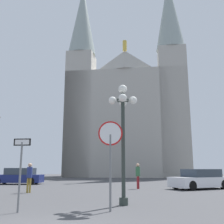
% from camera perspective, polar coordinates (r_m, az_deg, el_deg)
% --- Properties ---
extents(cathedral, '(21.03, 13.13, 35.80)m').
position_cam_1_polar(cathedral, '(47.68, 3.20, 0.38)').
color(cathedral, '#ADA89E').
rests_on(cathedral, ground).
extents(stop_sign, '(0.89, 0.08, 3.15)m').
position_cam_1_polar(stop_sign, '(9.80, -0.34, -7.15)').
color(stop_sign, slate).
rests_on(stop_sign, ground).
extents(one_way_arrow_sign, '(0.62, 0.07, 2.49)m').
position_cam_1_polar(one_way_arrow_sign, '(10.06, -18.70, -10.64)').
color(one_way_arrow_sign, slate).
rests_on(one_way_arrow_sign, ground).
extents(street_lamp, '(1.23, 1.23, 5.04)m').
position_cam_1_polar(street_lamp, '(11.51, 2.33, -2.43)').
color(street_lamp, '#2D3833').
rests_on(street_lamp, ground).
extents(parked_car_near_white, '(4.64, 3.68, 1.39)m').
position_cam_1_polar(parked_car_near_white, '(20.92, 18.03, -13.39)').
color(parked_car_near_white, silver).
rests_on(parked_car_near_white, ground).
extents(parked_car_far_navy, '(4.53, 1.80, 1.47)m').
position_cam_1_polar(parked_car_far_navy, '(27.22, -19.13, -12.74)').
color(parked_car_far_navy, navy).
rests_on(parked_car_far_navy, ground).
extents(pedestrian_walking, '(0.32, 0.32, 1.79)m').
position_cam_1_polar(pedestrian_walking, '(20.09, 5.48, -12.74)').
color(pedestrian_walking, maroon).
rests_on(pedestrian_walking, ground).
extents(pedestrian_standing, '(0.32, 0.32, 1.76)m').
position_cam_1_polar(pedestrian_standing, '(17.68, -17.02, -12.51)').
color(pedestrian_standing, olive).
rests_on(pedestrian_standing, ground).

